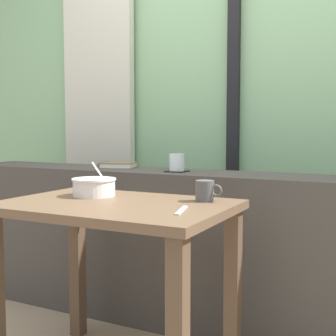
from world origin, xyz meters
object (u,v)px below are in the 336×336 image
object	(u,v)px
coaster_square	(177,171)
soup_bowl	(94,187)
breakfast_table	(116,237)
juice_glass	(177,163)
fork_utensil	(181,210)
ceramic_mug	(205,191)
closed_book	(118,165)

from	to	relation	value
coaster_square	soup_bowl	distance (m)	0.52
breakfast_table	coaster_square	world-z (taller)	coaster_square
juice_glass	coaster_square	bearing A→B (deg)	0.00
juice_glass	fork_utensil	xyz separation A→B (m)	(0.34, -0.66, -0.11)
breakfast_table	coaster_square	size ratio (longest dim) A/B	9.09
breakfast_table	ceramic_mug	bearing A→B (deg)	31.37
soup_bowl	fork_utensil	size ratio (longest dim) A/B	1.13
fork_utensil	ceramic_mug	size ratio (longest dim) A/B	1.50
coaster_square	breakfast_table	bearing A→B (deg)	-88.15
ceramic_mug	coaster_square	bearing A→B (deg)	128.64
juice_glass	fork_utensil	size ratio (longest dim) A/B	0.53
juice_glass	ceramic_mug	bearing A→B (deg)	-51.36
coaster_square	soup_bowl	bearing A→B (deg)	-108.29
breakfast_table	coaster_square	distance (m)	0.64
breakfast_table	juice_glass	size ratio (longest dim) A/B	10.13
closed_book	ceramic_mug	distance (m)	0.89
breakfast_table	ceramic_mug	distance (m)	0.41
breakfast_table	soup_bowl	distance (m)	0.28
soup_bowl	breakfast_table	bearing A→B (deg)	-30.26
coaster_square	fork_utensil	xyz separation A→B (m)	(0.34, -0.66, -0.07)
fork_utensil	ceramic_mug	xyz separation A→B (m)	(-0.01, 0.25, 0.04)
breakfast_table	ceramic_mug	world-z (taller)	ceramic_mug
breakfast_table	closed_book	distance (m)	0.83
juice_glass	soup_bowl	size ratio (longest dim) A/B	0.47
closed_book	ceramic_mug	bearing A→B (deg)	-33.40
soup_bowl	ceramic_mug	size ratio (longest dim) A/B	1.70
juice_glass	ceramic_mug	distance (m)	0.53
fork_utensil	soup_bowl	bearing A→B (deg)	146.91
breakfast_table	fork_utensil	distance (m)	0.36
breakfast_table	fork_utensil	size ratio (longest dim) A/B	5.35
coaster_square	ceramic_mug	bearing A→B (deg)	-51.36
closed_book	fork_utensil	size ratio (longest dim) A/B	1.34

